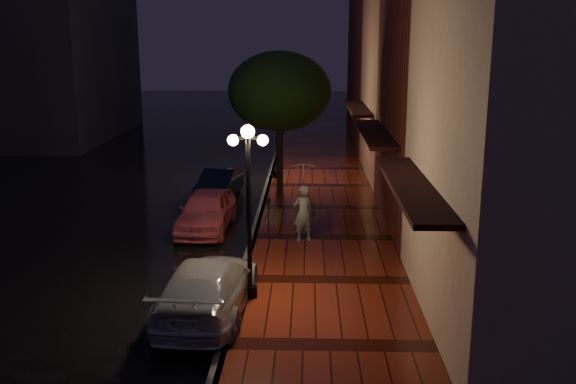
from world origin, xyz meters
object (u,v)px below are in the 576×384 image
(silver_car, at_px, (207,287))
(parking_meter, at_px, (268,213))
(streetlamp_near, at_px, (249,202))
(streetlamp_far, at_px, (277,125))
(woman_with_umbrella, at_px, (303,190))
(street_tree, at_px, (280,94))
(navy_car, at_px, (219,185))
(pink_car, at_px, (206,210))

(silver_car, bearing_deg, parking_meter, -97.30)
(parking_meter, bearing_deg, streetlamp_near, -67.21)
(streetlamp_near, bearing_deg, streetlamp_far, 90.00)
(woman_with_umbrella, relative_size, parking_meter, 2.02)
(street_tree, distance_m, navy_car, 4.42)
(streetlamp_near, xyz_separation_m, parking_meter, (0.14, 5.13, -1.69))
(parking_meter, bearing_deg, silver_car, -76.20)
(silver_car, distance_m, woman_with_umbrella, 5.86)
(streetlamp_far, xyz_separation_m, woman_with_umbrella, (1.28, -9.42, -0.78))
(navy_car, xyz_separation_m, woman_with_umbrella, (3.49, -5.89, 1.21))
(silver_car, bearing_deg, streetlamp_near, -139.68)
(street_tree, relative_size, navy_car, 1.57)
(street_tree, relative_size, pink_car, 1.42)
(pink_car, distance_m, woman_with_umbrella, 3.85)
(streetlamp_far, distance_m, silver_car, 14.87)
(streetlamp_far, bearing_deg, pink_car, -104.64)
(streetlamp_near, bearing_deg, woman_with_umbrella, 74.38)
(navy_car, bearing_deg, pink_car, -81.22)
(street_tree, height_order, silver_car, street_tree)
(streetlamp_near, xyz_separation_m, silver_car, (-0.95, -0.72, -1.91))
(street_tree, height_order, pink_car, street_tree)
(navy_car, distance_m, parking_meter, 5.84)
(pink_car, distance_m, navy_car, 4.33)
(pink_car, xyz_separation_m, woman_with_umbrella, (3.33, -1.57, 1.12))
(silver_car, height_order, woman_with_umbrella, woman_with_umbrella)
(streetlamp_far, xyz_separation_m, parking_meter, (0.14, -8.87, -1.69))
(silver_car, relative_size, woman_with_umbrella, 1.89)
(navy_car, bearing_deg, silver_car, -76.88)
(pink_car, relative_size, parking_meter, 3.27)
(street_tree, bearing_deg, streetlamp_far, 94.91)
(streetlamp_far, distance_m, woman_with_umbrella, 9.54)
(navy_car, height_order, woman_with_umbrella, woman_with_umbrella)
(street_tree, height_order, navy_car, street_tree)
(silver_car, xyz_separation_m, parking_meter, (1.09, 5.85, 0.22))
(streetlamp_far, bearing_deg, navy_car, -122.08)
(streetlamp_near, relative_size, navy_car, 1.16)
(parking_meter, bearing_deg, navy_car, 138.12)
(parking_meter, bearing_deg, pink_car, 179.60)
(streetlamp_far, xyz_separation_m, pink_car, (-2.05, -7.86, -1.90))
(navy_car, height_order, silver_car, silver_car)
(street_tree, bearing_deg, navy_car, -168.15)
(streetlamp_near, bearing_deg, pink_car, 108.47)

